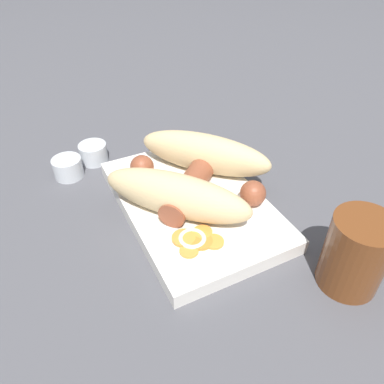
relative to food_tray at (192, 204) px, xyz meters
The scene contains 8 objects.
ground_plane 0.01m from the food_tray, ahead, with size 3.00×3.00×0.00m, color #4C4C51.
food_tray is the anchor object (origin of this frame).
bread_roll 0.04m from the food_tray, 155.80° to the left, with size 0.25×0.25×0.06m.
sausage 0.03m from the food_tray, 140.94° to the left, with size 0.15×0.14×0.03m.
pickled_veggies 0.08m from the food_tray, 23.81° to the right, with size 0.05×0.06×0.01m.
condiment_cup_near 0.20m from the food_tray, 153.35° to the right, with size 0.04×0.04×0.03m.
condiment_cup_far 0.20m from the food_tray, 138.93° to the right, with size 0.04×0.04×0.03m.
drink_glass 0.21m from the food_tray, 28.44° to the left, with size 0.07×0.07×0.09m.
Camera 1 is at (0.35, -0.17, 0.34)m, focal length 35.00 mm.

